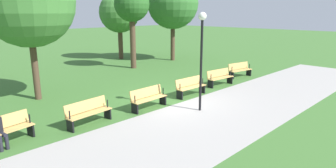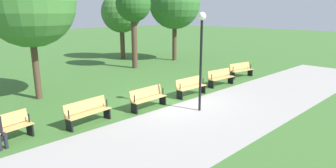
{
  "view_description": "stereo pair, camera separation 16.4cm",
  "coord_description": "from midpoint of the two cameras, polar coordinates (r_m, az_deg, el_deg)",
  "views": [
    {
      "loc": [
        9.03,
        8.75,
        3.99
      ],
      "look_at": [
        -0.0,
        -0.27,
        0.8
      ],
      "focal_mm": 30.76,
      "sensor_mm": 36.0,
      "label": 1
    },
    {
      "loc": [
        8.91,
        8.86,
        3.99
      ],
      "look_at": [
        -0.0,
        -0.27,
        0.8
      ],
      "focal_mm": 30.76,
      "sensor_mm": 36.0,
      "label": 2
    }
  ],
  "objects": [
    {
      "name": "bench_5",
      "position": [
        10.33,
        -30.25,
        -7.89
      ],
      "size": [
        1.8,
        0.76,
        0.89
      ],
      "rotation": [
        0.0,
        0.0,
        0.17
      ],
      "color": "tan",
      "rests_on": "ground"
    },
    {
      "name": "bench_1",
      "position": [
        16.29,
        9.92,
        1.35
      ],
      "size": [
        1.78,
        0.65,
        0.89
      ],
      "rotation": [
        0.0,
        0.0,
        -0.1
      ],
      "color": "tan",
      "rests_on": "ground"
    },
    {
      "name": "path_paving",
      "position": [
        11.65,
        9.48,
        -6.19
      ],
      "size": [
        28.35,
        4.42,
        0.01
      ],
      "primitive_type": "cube",
      "color": "#A39E99",
      "rests_on": "ground"
    },
    {
      "name": "ground_plane",
      "position": [
        13.19,
        0.49,
        -3.58
      ],
      "size": [
        120.0,
        120.0,
        0.0
      ],
      "primitive_type": "plane",
      "color": "#3D6B2D"
    },
    {
      "name": "tree_4",
      "position": [
        25.59,
        -9.8,
        13.75
      ],
      "size": [
        3.42,
        3.42,
        5.69
      ],
      "color": "#4C3828",
      "rests_on": "ground"
    },
    {
      "name": "bench_3",
      "position": [
        12.22,
        -4.31,
        -2.74
      ],
      "size": [
        1.76,
        0.53,
        0.89
      ],
      "rotation": [
        0.0,
        0.0,
        0.03
      ],
      "color": "tan",
      "rests_on": "ground"
    },
    {
      "name": "lamp_post",
      "position": [
        11.56,
        6.29,
        7.97
      ],
      "size": [
        0.32,
        0.32,
        4.0
      ],
      "color": "black",
      "rests_on": "ground"
    },
    {
      "name": "tree_0",
      "position": [
        21.02,
        -7.42,
        15.18
      ],
      "size": [
        2.48,
        2.48,
        5.79
      ],
      "color": "#4C3828",
      "rests_on": "ground"
    },
    {
      "name": "tree_1",
      "position": [
        24.46,
        0.77,
        15.68
      ],
      "size": [
        4.2,
        4.2,
        6.81
      ],
      "color": "#4C3828",
      "rests_on": "ground"
    },
    {
      "name": "tree_2",
      "position": [
        14.46,
        -26.38,
        14.48
      ],
      "size": [
        4.07,
        4.07,
        6.5
      ],
      "color": "#4C3828",
      "rests_on": "ground"
    },
    {
      "name": "bench_2",
      "position": [
        14.08,
        4.12,
        -0.47
      ],
      "size": [
        1.76,
        0.53,
        0.89
      ],
      "rotation": [
        0.0,
        0.0,
        -0.03
      ],
      "color": "tan",
      "rests_on": "ground"
    },
    {
      "name": "bench_0",
      "position": [
        18.71,
        13.78,
        2.79
      ],
      "size": [
        1.8,
        0.76,
        0.89
      ],
      "rotation": [
        0.0,
        0.0,
        -0.17
      ],
      "color": "tan",
      "rests_on": "ground"
    },
    {
      "name": "bench_4",
      "position": [
        10.9,
        -15.92,
        -5.36
      ],
      "size": [
        1.78,
        0.65,
        0.89
      ],
      "rotation": [
        0.0,
        0.0,
        0.1
      ],
      "color": "tan",
      "rests_on": "ground"
    }
  ]
}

